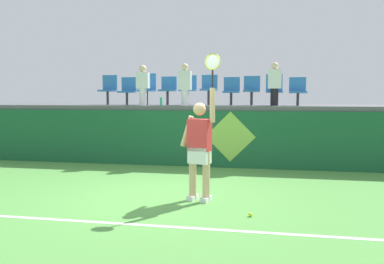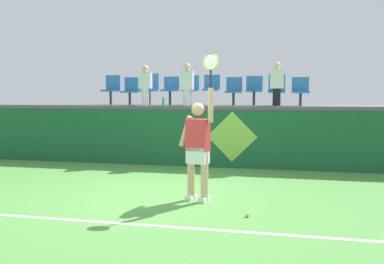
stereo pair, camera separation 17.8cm
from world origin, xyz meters
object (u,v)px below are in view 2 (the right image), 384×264
object	(u,v)px
water_bottle	(163,101)
stadium_chair_6	(234,90)
stadium_chair_5	(211,88)
stadium_chair_3	(171,88)
tennis_player	(198,146)
stadium_chair_0	(112,88)
stadium_chair_8	(277,88)
spectator_1	(187,83)
stadium_chair_2	(150,87)
stadium_chair_4	(191,88)
stadium_chair_1	(131,90)
spectator_2	(145,84)
stadium_chair_7	(254,89)
spectator_0	(277,83)
stadium_chair_9	(300,90)
tennis_ball	(247,215)

from	to	relation	value
water_bottle	stadium_chair_6	world-z (taller)	stadium_chair_6
stadium_chair_5	stadium_chair_3	bearing A→B (deg)	-179.87
water_bottle	tennis_player	bearing A→B (deg)	-65.05
stadium_chair_0	stadium_chair_8	world-z (taller)	stadium_chair_0
stadium_chair_8	spectator_1	distance (m)	2.40
stadium_chair_2	stadium_chair_4	xyz separation A→B (m)	(1.18, -0.01, -0.02)
water_bottle	stadium_chair_4	bearing A→B (deg)	49.09
stadium_chair_5	spectator_1	distance (m)	0.75
stadium_chair_6	stadium_chair_8	xyz separation A→B (m)	(1.14, 0.01, 0.03)
stadium_chair_1	spectator_2	world-z (taller)	spectator_2
stadium_chair_7	spectator_0	xyz separation A→B (m)	(0.60, -0.45, 0.13)
stadium_chair_3	spectator_2	bearing A→B (deg)	-145.77
tennis_player	water_bottle	bearing A→B (deg)	114.95
stadium_chair_6	spectator_0	world-z (taller)	spectator_0
stadium_chair_3	spectator_0	distance (m)	2.96
stadium_chair_4	stadium_chair_8	distance (m)	2.35
tennis_player	stadium_chair_4	size ratio (longest dim) A/B	3.04
stadium_chair_6	spectator_2	world-z (taller)	spectator_2
stadium_chair_2	stadium_chair_5	xyz separation A→B (m)	(1.77, -0.01, -0.01)
stadium_chair_3	spectator_0	bearing A→B (deg)	-8.78
stadium_chair_1	stadium_chair_9	bearing A→B (deg)	-0.03
stadium_chair_3	spectator_1	size ratio (longest dim) A/B	0.72
tennis_player	stadium_chair_1	world-z (taller)	tennis_player
stadium_chair_1	stadium_chair_4	distance (m)	1.77
stadium_chair_1	spectator_2	size ratio (longest dim) A/B	0.72
stadium_chair_3	stadium_chair_6	world-z (taller)	stadium_chair_3
stadium_chair_6	spectator_0	xyz separation A→B (m)	(1.14, -0.45, 0.15)
stadium_chair_5	spectator_1	size ratio (longest dim) A/B	0.75
stadium_chair_2	spectator_0	bearing A→B (deg)	-7.46
stadium_chair_0	spectator_2	bearing A→B (deg)	-19.64
stadium_chair_8	spectator_0	world-z (taller)	spectator_0
stadium_chair_3	spectator_1	bearing A→B (deg)	-37.68
stadium_chair_7	spectator_1	xyz separation A→B (m)	(-1.76, -0.45, 0.14)
stadium_chair_2	stadium_chair_6	size ratio (longest dim) A/B	1.16
stadium_chair_6	spectator_0	bearing A→B (deg)	-21.69
stadium_chair_2	stadium_chair_4	distance (m)	1.18
tennis_ball	spectator_1	bearing A→B (deg)	113.30
water_bottle	stadium_chair_3	distance (m)	0.77
stadium_chair_4	spectator_2	size ratio (longest dim) A/B	0.76
stadium_chair_4	water_bottle	bearing A→B (deg)	-130.91
water_bottle	tennis_ball	bearing A→B (deg)	-59.30
tennis_ball	spectator_2	size ratio (longest dim) A/B	0.06
stadium_chair_7	spectator_2	size ratio (longest dim) A/B	0.73
stadium_chair_8	stadium_chair_3	bearing A→B (deg)	-179.80
spectator_0	stadium_chair_4	bearing A→B (deg)	169.06
stadium_chair_0	stadium_chair_4	size ratio (longest dim) A/B	1.04
stadium_chair_5	stadium_chair_8	bearing A→B (deg)	0.24
stadium_chair_5	spectator_0	size ratio (longest dim) A/B	0.75
tennis_ball	stadium_chair_0	distance (m)	6.88
tennis_ball	stadium_chair_6	xyz separation A→B (m)	(-0.74, 4.97, 1.96)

